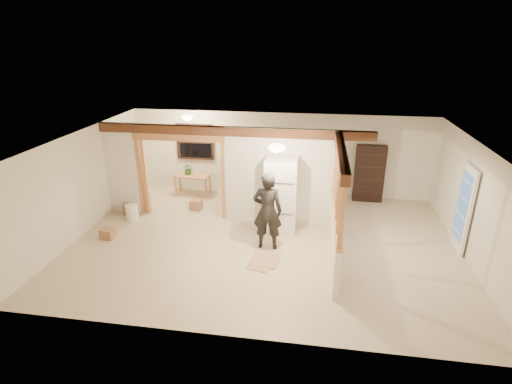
% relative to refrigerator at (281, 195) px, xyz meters
% --- Properties ---
extents(floor, '(9.00, 6.50, 0.01)m').
position_rel_refrigerator_xyz_m(floor, '(-0.30, -0.76, -0.95)').
color(floor, beige).
rests_on(floor, ground).
extents(ceiling, '(9.00, 6.50, 0.01)m').
position_rel_refrigerator_xyz_m(ceiling, '(-0.30, -0.76, 1.56)').
color(ceiling, white).
extents(wall_back, '(9.00, 0.01, 2.50)m').
position_rel_refrigerator_xyz_m(wall_back, '(-0.30, 2.49, 0.31)').
color(wall_back, silver).
rests_on(wall_back, floor).
extents(wall_front, '(9.00, 0.01, 2.50)m').
position_rel_refrigerator_xyz_m(wall_front, '(-0.30, -4.01, 0.31)').
color(wall_front, silver).
rests_on(wall_front, floor).
extents(wall_left, '(0.01, 6.50, 2.50)m').
position_rel_refrigerator_xyz_m(wall_left, '(-4.80, -0.76, 0.31)').
color(wall_left, silver).
rests_on(wall_left, floor).
extents(wall_right, '(0.01, 6.50, 2.50)m').
position_rel_refrigerator_xyz_m(wall_right, '(4.20, -0.76, 0.31)').
color(wall_right, silver).
rests_on(wall_right, floor).
extents(partition_left_stub, '(0.90, 0.12, 2.50)m').
position_rel_refrigerator_xyz_m(partition_left_stub, '(-4.35, 0.44, 0.31)').
color(partition_left_stub, white).
rests_on(partition_left_stub, floor).
extents(partition_center, '(2.80, 0.12, 2.50)m').
position_rel_refrigerator_xyz_m(partition_center, '(-0.10, 0.44, 0.31)').
color(partition_center, white).
rests_on(partition_center, floor).
extents(doorway_frame, '(2.46, 0.14, 2.20)m').
position_rel_refrigerator_xyz_m(doorway_frame, '(-2.70, 0.44, 0.16)').
color(doorway_frame, tan).
rests_on(doorway_frame, floor).
extents(header_beam_back, '(7.00, 0.18, 0.22)m').
position_rel_refrigerator_xyz_m(header_beam_back, '(-1.30, 0.44, 1.44)').
color(header_beam_back, brown).
rests_on(header_beam_back, ceiling).
extents(header_beam_right, '(0.18, 3.30, 0.22)m').
position_rel_refrigerator_xyz_m(header_beam_right, '(1.30, -1.16, 1.44)').
color(header_beam_right, brown).
rests_on(header_beam_right, ceiling).
extents(pony_wall, '(0.12, 3.20, 1.00)m').
position_rel_refrigerator_xyz_m(pony_wall, '(1.30, -1.16, -0.44)').
color(pony_wall, white).
rests_on(pony_wall, floor).
extents(stud_partition, '(0.14, 3.20, 1.32)m').
position_rel_refrigerator_xyz_m(stud_partition, '(1.30, -1.16, 0.72)').
color(stud_partition, tan).
rests_on(stud_partition, pony_wall).
extents(window_back, '(1.12, 0.10, 1.10)m').
position_rel_refrigerator_xyz_m(window_back, '(-2.90, 2.41, 0.61)').
color(window_back, black).
rests_on(window_back, wall_back).
extents(french_door, '(0.12, 0.86, 2.00)m').
position_rel_refrigerator_xyz_m(french_door, '(4.12, -0.36, 0.06)').
color(french_door, white).
rests_on(french_door, floor).
extents(ceiling_dome_main, '(0.36, 0.36, 0.16)m').
position_rel_refrigerator_xyz_m(ceiling_dome_main, '(0.00, -1.26, 1.54)').
color(ceiling_dome_main, '#FFEABF').
rests_on(ceiling_dome_main, ceiling).
extents(ceiling_dome_util, '(0.32, 0.32, 0.14)m').
position_rel_refrigerator_xyz_m(ceiling_dome_util, '(-2.80, 1.54, 1.54)').
color(ceiling_dome_util, '#FFEABF').
rests_on(ceiling_dome_util, ceiling).
extents(hanging_bulb, '(0.07, 0.07, 0.07)m').
position_rel_refrigerator_xyz_m(hanging_bulb, '(-2.30, 0.84, 1.24)').
color(hanging_bulb, '#FFD88C').
rests_on(hanging_bulb, ceiling).
extents(refrigerator, '(0.78, 0.75, 1.88)m').
position_rel_refrigerator_xyz_m(refrigerator, '(0.00, 0.00, 0.00)').
color(refrigerator, silver).
rests_on(refrigerator, floor).
extents(woman, '(0.67, 0.44, 1.83)m').
position_rel_refrigerator_xyz_m(woman, '(-0.21, -0.98, -0.03)').
color(woman, '#272324').
rests_on(woman, floor).
extents(work_table, '(1.08, 0.61, 0.66)m').
position_rel_refrigerator_xyz_m(work_table, '(-2.87, 1.89, -0.61)').
color(work_table, tan).
rests_on(work_table, floor).
extents(potted_plant, '(0.40, 0.38, 0.36)m').
position_rel_refrigerator_xyz_m(potted_plant, '(-2.99, 1.92, -0.10)').
color(potted_plant, '#2D642B').
rests_on(potted_plant, work_table).
extents(shop_vac, '(0.48, 0.48, 0.59)m').
position_rel_refrigerator_xyz_m(shop_vac, '(-4.22, 0.87, -0.65)').
color(shop_vac, '#B32011').
rests_on(shop_vac, floor).
extents(bookshelf, '(0.85, 0.28, 1.69)m').
position_rel_refrigerator_xyz_m(bookshelf, '(2.37, 2.28, -0.10)').
color(bookshelf, black).
rests_on(bookshelf, floor).
extents(bucket, '(0.44, 0.44, 0.42)m').
position_rel_refrigerator_xyz_m(bucket, '(-3.96, -0.07, -0.73)').
color(bucket, silver).
rests_on(bucket, floor).
extents(box_util_a, '(0.34, 0.30, 0.27)m').
position_rel_refrigerator_xyz_m(box_util_a, '(-2.48, 0.87, -0.81)').
color(box_util_a, '#A26F4E').
rests_on(box_util_a, floor).
extents(box_util_b, '(0.41, 0.41, 0.30)m').
position_rel_refrigerator_xyz_m(box_util_b, '(-4.20, 0.32, -0.79)').
color(box_util_b, '#A26F4E').
rests_on(box_util_b, floor).
extents(box_front, '(0.33, 0.28, 0.26)m').
position_rel_refrigerator_xyz_m(box_front, '(-4.09, -1.15, -0.81)').
color(box_front, '#A26F4E').
rests_on(box_front, floor).
extents(floor_panel_near, '(0.70, 0.70, 0.02)m').
position_rel_refrigerator_xyz_m(floor_panel_near, '(-0.18, -1.58, -0.93)').
color(floor_panel_near, tan).
rests_on(floor_panel_near, floor).
extents(floor_panel_far, '(0.56, 0.49, 0.02)m').
position_rel_refrigerator_xyz_m(floor_panel_far, '(-0.28, -1.84, -0.93)').
color(floor_panel_far, tan).
rests_on(floor_panel_far, floor).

